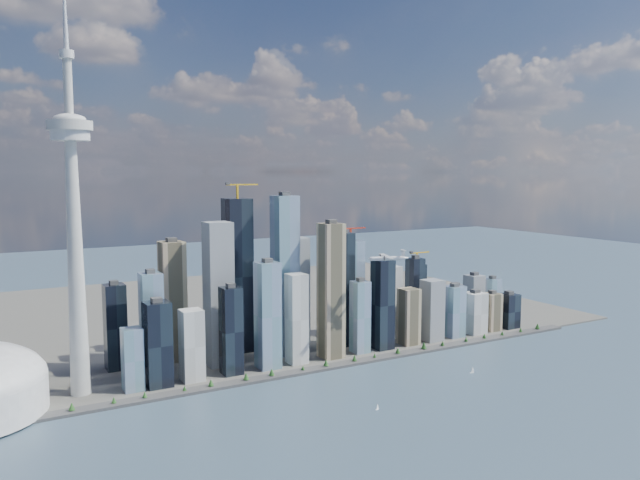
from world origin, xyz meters
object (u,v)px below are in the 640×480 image
needle_tower (74,219)px  sailboat_east (472,371)px  sailboat_west (377,407)px  airplane (388,258)px

needle_tower → sailboat_east: 599.14m
needle_tower → sailboat_west: (316.48, -233.00, -233.15)m
airplane → sailboat_west: 251.21m
airplane → sailboat_east: 208.19m
needle_tower → sailboat_west: needle_tower is taller
needle_tower → airplane: 449.97m
needle_tower → sailboat_east: size_ratio=53.35×
needle_tower → airplane: bearing=-11.0°
sailboat_west → sailboat_east: (204.47, 49.93, 0.62)m
needle_tower → sailboat_east: bearing=-19.4°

